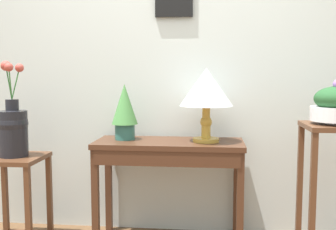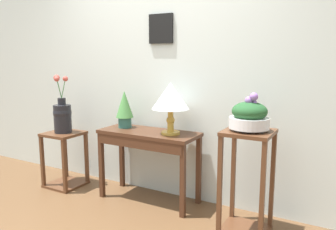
{
  "view_description": "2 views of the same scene",
  "coord_description": "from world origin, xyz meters",
  "px_view_note": "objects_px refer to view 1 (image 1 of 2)",
  "views": [
    {
      "loc": [
        0.32,
        -1.49,
        1.19
      ],
      "look_at": [
        0.04,
        1.14,
        0.92
      ],
      "focal_mm": 42.5,
      "sensor_mm": 36.0,
      "label": 1
    },
    {
      "loc": [
        1.83,
        -1.57,
        1.47
      ],
      "look_at": [
        0.25,
        1.24,
        0.92
      ],
      "focal_mm": 35.81,
      "sensor_mm": 36.0,
      "label": 2
    }
  ],
  "objects_px": {
    "flower_vase_tall_left": "(13,127)",
    "potted_plant_on_console": "(125,109)",
    "table_lamp": "(206,90)",
    "pedestal_stand_left": "(16,201)",
    "pedestal_stand_right": "(334,194)",
    "console_table": "(169,158)"
  },
  "relations": [
    {
      "from": "flower_vase_tall_left",
      "to": "potted_plant_on_console",
      "type": "bearing_deg",
      "value": 12.54
    },
    {
      "from": "table_lamp",
      "to": "pedestal_stand_left",
      "type": "relative_size",
      "value": 0.79
    },
    {
      "from": "pedestal_stand_right",
      "to": "flower_vase_tall_left",
      "type": "bearing_deg",
      "value": 179.3
    },
    {
      "from": "potted_plant_on_console",
      "to": "pedestal_stand_right",
      "type": "xyz_separation_m",
      "value": [
        1.38,
        -0.19,
        -0.51
      ]
    },
    {
      "from": "table_lamp",
      "to": "potted_plant_on_console",
      "type": "distance_m",
      "value": 0.59
    },
    {
      "from": "table_lamp",
      "to": "pedestal_stand_left",
      "type": "distance_m",
      "value": 1.53
    },
    {
      "from": "console_table",
      "to": "pedestal_stand_left",
      "type": "height_order",
      "value": "console_table"
    },
    {
      "from": "console_table",
      "to": "pedestal_stand_right",
      "type": "distance_m",
      "value": 1.09
    },
    {
      "from": "pedestal_stand_left",
      "to": "pedestal_stand_right",
      "type": "distance_m",
      "value": 2.13
    },
    {
      "from": "table_lamp",
      "to": "pedestal_stand_right",
      "type": "distance_m",
      "value": 1.05
    },
    {
      "from": "potted_plant_on_console",
      "to": "pedestal_stand_left",
      "type": "bearing_deg",
      "value": -167.55
    },
    {
      "from": "console_table",
      "to": "pedestal_stand_left",
      "type": "xyz_separation_m",
      "value": [
        -1.06,
        -0.11,
        -0.3
      ]
    },
    {
      "from": "potted_plant_on_console",
      "to": "pedestal_stand_left",
      "type": "height_order",
      "value": "potted_plant_on_console"
    },
    {
      "from": "potted_plant_on_console",
      "to": "flower_vase_tall_left",
      "type": "distance_m",
      "value": 0.77
    },
    {
      "from": "potted_plant_on_console",
      "to": "pedestal_stand_left",
      "type": "xyz_separation_m",
      "value": [
        -0.74,
        -0.16,
        -0.63
      ]
    },
    {
      "from": "potted_plant_on_console",
      "to": "pedestal_stand_right",
      "type": "height_order",
      "value": "potted_plant_on_console"
    },
    {
      "from": "table_lamp",
      "to": "flower_vase_tall_left",
      "type": "xyz_separation_m",
      "value": [
        -1.32,
        -0.13,
        -0.25
      ]
    },
    {
      "from": "console_table",
      "to": "potted_plant_on_console",
      "type": "relative_size",
      "value": 2.61
    },
    {
      "from": "console_table",
      "to": "table_lamp",
      "type": "xyz_separation_m",
      "value": [
        0.25,
        0.02,
        0.47
      ]
    },
    {
      "from": "flower_vase_tall_left",
      "to": "pedestal_stand_right",
      "type": "distance_m",
      "value": 2.16
    },
    {
      "from": "console_table",
      "to": "pedestal_stand_right",
      "type": "xyz_separation_m",
      "value": [
        1.06,
        -0.14,
        -0.18
      ]
    },
    {
      "from": "console_table",
      "to": "flower_vase_tall_left",
      "type": "xyz_separation_m",
      "value": [
        -1.06,
        -0.11,
        0.22
      ]
    }
  ]
}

